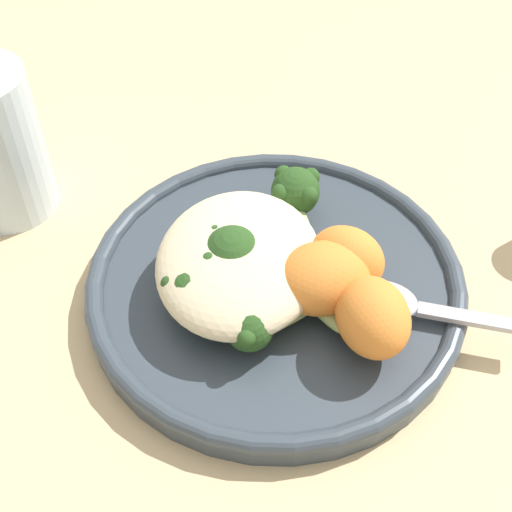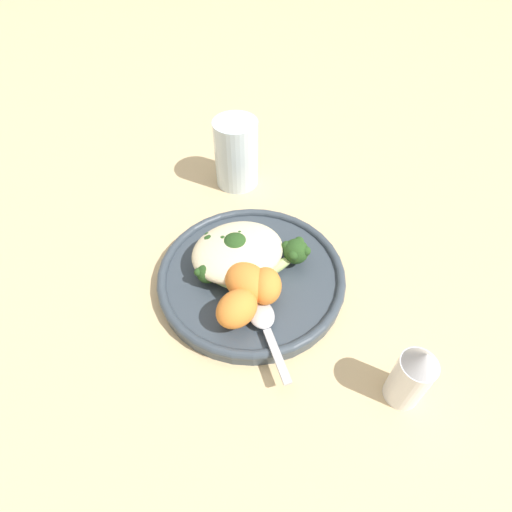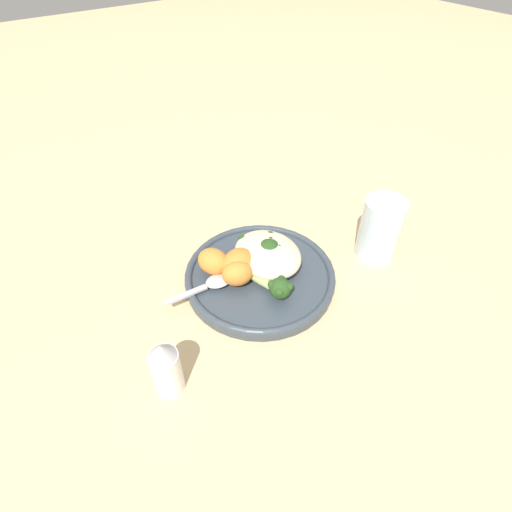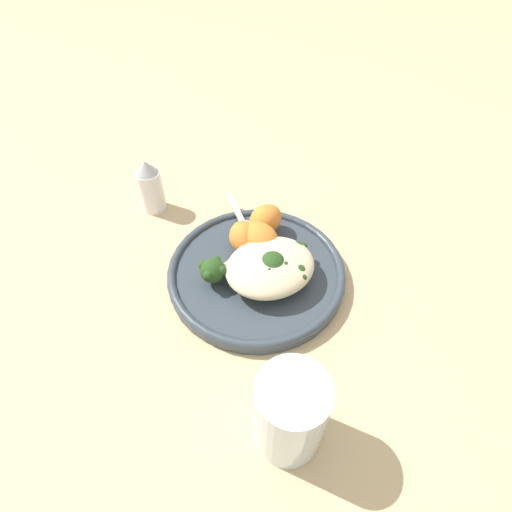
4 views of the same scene
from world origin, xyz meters
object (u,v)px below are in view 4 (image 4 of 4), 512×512
object	(u,v)px
broccoli_stalk_0	(223,266)
sweet_potato_chunk_2	(259,238)
plate	(256,272)
quinoa_mound	(270,267)
spoon	(245,226)
salt_shaker	(150,186)
kale_tuft	(292,264)
sweet_potato_chunk_0	(243,236)
sweet_potato_chunk_1	(266,219)
broccoli_stalk_4	(287,250)
water_glass	(290,414)
broccoli_stalk_1	(249,265)
broccoli_stalk_2	(271,263)
broccoli_stalk_3	(288,267)

from	to	relation	value
broccoli_stalk_0	sweet_potato_chunk_2	size ratio (longest dim) A/B	1.90
plate	quinoa_mound	xyz separation A→B (m)	(-0.01, 0.02, 0.03)
spoon	salt_shaker	size ratio (longest dim) A/B	1.23
kale_tuft	sweet_potato_chunk_0	bearing A→B (deg)	-61.42
spoon	salt_shaker	world-z (taller)	salt_shaker
plate	spoon	size ratio (longest dim) A/B	2.18
sweet_potato_chunk_1	spoon	bearing A→B (deg)	-33.14
sweet_potato_chunk_2	plate	bearing A→B (deg)	58.60
broccoli_stalk_4	water_glass	size ratio (longest dim) A/B	0.64
plate	broccoli_stalk_0	distance (m)	0.05
sweet_potato_chunk_1	broccoli_stalk_1	bearing A→B (deg)	48.01
quinoa_mound	salt_shaker	size ratio (longest dim) A/B	1.31
broccoli_stalk_0	salt_shaker	size ratio (longest dim) A/B	1.24
sweet_potato_chunk_2	salt_shaker	bearing A→B (deg)	-59.42
plate	broccoli_stalk_1	xyz separation A→B (m)	(0.01, 0.00, 0.02)
water_glass	salt_shaker	bearing A→B (deg)	-86.82
quinoa_mound	broccoli_stalk_1	world-z (taller)	quinoa_mound
broccoli_stalk_2	sweet_potato_chunk_2	distance (m)	0.05
broccoli_stalk_3	spoon	distance (m)	0.10
plate	salt_shaker	xyz separation A→B (m)	(0.08, -0.20, 0.03)
quinoa_mound	broccoli_stalk_1	bearing A→B (deg)	-40.95
plate	quinoa_mound	world-z (taller)	quinoa_mound
broccoli_stalk_2	spoon	xyz separation A→B (m)	(-0.01, -0.09, -0.02)
plate	sweet_potato_chunk_0	xyz separation A→B (m)	(-0.00, -0.04, 0.03)
sweet_potato_chunk_0	water_glass	distance (m)	0.25
quinoa_mound	sweet_potato_chunk_1	xyz separation A→B (m)	(-0.03, -0.08, 0.00)
quinoa_mound	broccoli_stalk_0	distance (m)	0.06
broccoli_stalk_2	kale_tuft	world-z (taller)	broccoli_stalk_2
broccoli_stalk_0	broccoli_stalk_3	xyz separation A→B (m)	(-0.07, 0.04, -0.00)
sweet_potato_chunk_2	salt_shaker	xyz separation A→B (m)	(0.10, -0.17, 0.00)
broccoli_stalk_1	sweet_potato_chunk_0	size ratio (longest dim) A/B	1.87
kale_tuft	plate	bearing A→B (deg)	-34.77
broccoli_stalk_2	water_glass	distance (m)	0.20
broccoli_stalk_2	water_glass	bearing A→B (deg)	-8.92
broccoli_stalk_4	sweet_potato_chunk_0	world-z (taller)	sweet_potato_chunk_0
quinoa_mound	broccoli_stalk_4	xyz separation A→B (m)	(-0.04, -0.02, -0.01)
sweet_potato_chunk_2	water_glass	distance (m)	0.24
sweet_potato_chunk_0	broccoli_stalk_1	bearing A→B (deg)	73.73
plate	salt_shaker	world-z (taller)	salt_shaker
spoon	broccoli_stalk_3	bearing A→B (deg)	-166.36
plate	broccoli_stalk_2	bearing A→B (deg)	124.64
broccoli_stalk_3	sweet_potato_chunk_2	xyz separation A→B (m)	(0.01, -0.06, 0.01)
plate	water_glass	bearing A→B (deg)	72.87
broccoli_stalk_4	sweet_potato_chunk_2	world-z (taller)	sweet_potato_chunk_2
broccoli_stalk_2	spoon	bearing A→B (deg)	-170.16
broccoli_stalk_0	kale_tuft	bearing A→B (deg)	142.82
broccoli_stalk_1	kale_tuft	world-z (taller)	same
broccoli_stalk_0	broccoli_stalk_2	xyz separation A→B (m)	(-0.05, 0.03, 0.01)
plate	broccoli_stalk_1	size ratio (longest dim) A/B	2.75
broccoli_stalk_0	broccoli_stalk_4	size ratio (longest dim) A/B	1.62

